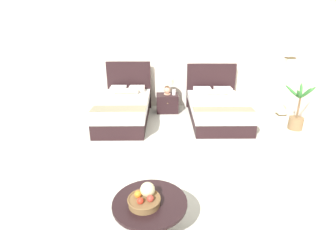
# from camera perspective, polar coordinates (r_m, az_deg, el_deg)

# --- Properties ---
(ground_plane) EXTENTS (10.39, 9.83, 0.02)m
(ground_plane) POSITION_cam_1_polar(r_m,az_deg,el_deg) (4.59, 1.85, -9.93)
(ground_plane) COLOR beige
(wall_back) EXTENTS (10.39, 0.12, 2.81)m
(wall_back) POSITION_cam_1_polar(r_m,az_deg,el_deg) (7.13, 0.15, 13.11)
(wall_back) COLOR silver
(wall_back) RESTS_ON ground
(bed_near_window) EXTENTS (1.22, 2.18, 1.29)m
(bed_near_window) POSITION_cam_1_polar(r_m,az_deg,el_deg) (6.24, -9.68, 1.47)
(bed_near_window) COLOR black
(bed_near_window) RESTS_ON ground
(bed_near_corner) EXTENTS (1.38, 2.18, 1.22)m
(bed_near_corner) POSITION_cam_1_polar(r_m,az_deg,el_deg) (6.37, 10.79, 1.50)
(bed_near_corner) COLOR black
(bed_near_corner) RESTS_ON ground
(nightstand) EXTENTS (0.57, 0.49, 0.47)m
(nightstand) POSITION_cam_1_polar(r_m,az_deg,el_deg) (6.82, -0.16, 2.68)
(nightstand) COLOR black
(nightstand) RESTS_ON ground
(table_lamp) EXTENTS (0.32, 0.32, 0.42)m
(table_lamp) POSITION_cam_1_polar(r_m,az_deg,el_deg) (6.70, -0.17, 6.92)
(table_lamp) COLOR tan
(table_lamp) RESTS_ON nightstand
(vase) EXTENTS (0.09, 0.09, 0.14)m
(vase) POSITION_cam_1_polar(r_m,az_deg,el_deg) (6.70, 1.32, 5.10)
(vase) COLOR silver
(vase) RESTS_ON nightstand
(coffee_table) EXTENTS (0.82, 0.82, 0.45)m
(coffee_table) POSITION_cam_1_polar(r_m,az_deg,el_deg) (3.01, -4.02, -20.22)
(coffee_table) COLOR black
(coffee_table) RESTS_ON ground
(fruit_bowl) EXTENTS (0.36, 0.36, 0.22)m
(fruit_bowl) POSITION_cam_1_polar(r_m,az_deg,el_deg) (2.88, -5.16, -17.94)
(fruit_bowl) COLOR brown
(fruit_bowl) RESTS_ON coffee_table
(floor_lamp_corner) EXTENTS (0.21, 0.21, 1.48)m
(floor_lamp_corner) POSITION_cam_1_polar(r_m,az_deg,el_deg) (7.07, 24.71, 5.68)
(floor_lamp_corner) COLOR #3F3219
(floor_lamp_corner) RESTS_ON ground
(potted_palm) EXTENTS (0.63, 0.48, 1.03)m
(potted_palm) POSITION_cam_1_polar(r_m,az_deg,el_deg) (6.37, 26.79, -0.42)
(potted_palm) COLOR brown
(potted_palm) RESTS_ON ground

